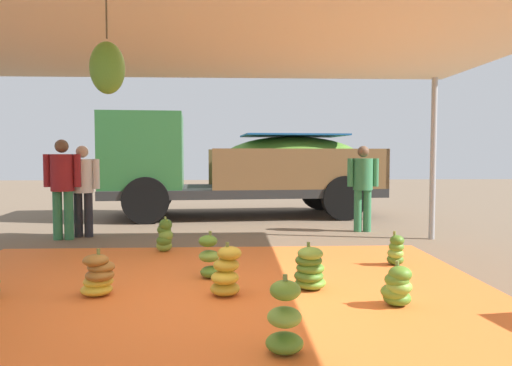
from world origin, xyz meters
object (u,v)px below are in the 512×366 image
banana_bunch_3 (165,236)px  worker_0 (83,184)px  banana_bunch_7 (310,270)px  banana_bunch_4 (285,320)px  banana_bunch_10 (397,287)px  banana_bunch_0 (98,276)px  cargo_truck_main (235,164)px  banana_bunch_8 (210,258)px  worker_1 (62,181)px  banana_bunch_1 (226,273)px  worker_2 (363,182)px  banana_bunch_5 (396,251)px

banana_bunch_3 → worker_0: 2.29m
banana_bunch_7 → banana_bunch_4: bearing=-105.0°
banana_bunch_7 → banana_bunch_10: 0.98m
banana_bunch_0 → banana_bunch_4: 2.38m
cargo_truck_main → worker_0: (-2.71, -2.85, -0.28)m
banana_bunch_8 → worker_1: (-2.66, 2.77, 0.77)m
banana_bunch_1 → banana_bunch_7: banana_bunch_1 is taller
worker_0 → worker_1: size_ratio=0.94×
banana_bunch_1 → worker_2: 4.93m
banana_bunch_8 → worker_2: size_ratio=0.34×
banana_bunch_8 → banana_bunch_10: banana_bunch_8 is taller
banana_bunch_10 → worker_0: 6.05m
banana_bunch_0 → banana_bunch_3: bearing=80.7°
banana_bunch_8 → worker_2: worker_2 is taller
banana_bunch_7 → worker_2: 4.37m
banana_bunch_3 → banana_bunch_7: 2.86m
banana_bunch_5 → banana_bunch_7: bearing=-140.0°
banana_bunch_0 → banana_bunch_7: size_ratio=0.94×
banana_bunch_7 → worker_2: size_ratio=0.32×
banana_bunch_4 → banana_bunch_8: banana_bunch_4 is taller
banana_bunch_0 → worker_2: size_ratio=0.30×
banana_bunch_7 → worker_2: (1.64, 3.99, 0.72)m
banana_bunch_7 → cargo_truck_main: 6.58m
cargo_truck_main → worker_1: bearing=-133.7°
banana_bunch_0 → banana_bunch_7: 2.24m
banana_bunch_1 → cargo_truck_main: (0.11, 6.64, 0.98)m
banana_bunch_0 → banana_bunch_10: banana_bunch_0 is taller
banana_bunch_1 → banana_bunch_5: banana_bunch_1 is taller
banana_bunch_7 → banana_bunch_8: (-1.11, 0.58, 0.01)m
banana_bunch_1 → worker_0: 4.65m
banana_bunch_3 → banana_bunch_4: 4.10m
banana_bunch_3 → cargo_truck_main: (1.07, 4.29, 0.99)m
banana_bunch_7 → banana_bunch_3: bearing=130.7°
banana_bunch_10 → worker_1: bearing=138.7°
banana_bunch_4 → cargo_truck_main: bearing=92.4°
banana_bunch_5 → worker_1: size_ratio=0.26×
banana_bunch_4 → cargo_truck_main: (-0.35, 8.14, 0.98)m
banana_bunch_10 → cargo_truck_main: (-1.55, 7.08, 1.03)m
banana_bunch_7 → worker_1: 5.10m
banana_bunch_3 → worker_2: (3.50, 1.82, 0.71)m
banana_bunch_5 → banana_bunch_8: size_ratio=0.82×
banana_bunch_5 → worker_2: bearing=83.8°
banana_bunch_1 → banana_bunch_8: size_ratio=1.01×
cargo_truck_main → worker_2: cargo_truck_main is taller
banana_bunch_10 → cargo_truck_main: size_ratio=0.07×
worker_0 → banana_bunch_10: bearing=-44.8°
banana_bunch_4 → worker_2: worker_2 is taller
banana_bunch_0 → worker_2: worker_2 is taller
cargo_truck_main → worker_1: 4.31m
banana_bunch_3 → banana_bunch_10: 3.83m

